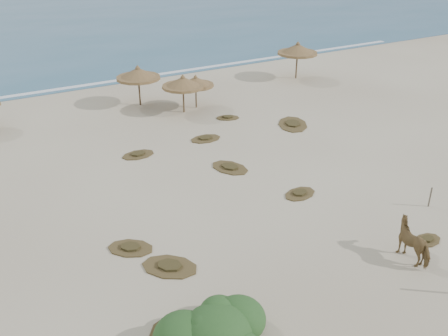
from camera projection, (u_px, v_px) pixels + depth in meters
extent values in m
plane|color=beige|center=(235.00, 252.00, 20.41)|extent=(160.00, 160.00, 0.00)
cube|color=white|center=(71.00, 88.00, 40.63)|extent=(70.00, 0.60, 0.01)
cylinder|color=brown|center=(139.00, 90.00, 36.33)|extent=(0.13, 0.13, 2.23)
cylinder|color=brown|center=(138.00, 78.00, 35.91)|extent=(4.02, 4.02, 0.19)
cone|color=brown|center=(138.00, 73.00, 35.76)|extent=(3.89, 3.89, 0.80)
cone|color=brown|center=(137.00, 67.00, 35.55)|extent=(0.38, 0.38, 0.23)
cylinder|color=brown|center=(184.00, 98.00, 34.97)|extent=(0.12, 0.12, 2.05)
cylinder|color=brown|center=(183.00, 86.00, 34.59)|extent=(3.13, 3.13, 0.18)
cone|color=brown|center=(183.00, 82.00, 34.45)|extent=(3.03, 3.03, 0.73)
cone|color=brown|center=(183.00, 76.00, 34.25)|extent=(0.35, 0.35, 0.22)
cylinder|color=brown|center=(196.00, 95.00, 35.91)|extent=(0.10, 0.10, 1.82)
cylinder|color=brown|center=(196.00, 85.00, 35.58)|extent=(2.87, 2.87, 0.16)
cone|color=brown|center=(196.00, 81.00, 35.45)|extent=(2.78, 2.78, 0.65)
cone|color=brown|center=(195.00, 76.00, 35.28)|extent=(0.31, 0.31, 0.19)
cylinder|color=brown|center=(297.00, 65.00, 42.54)|extent=(0.14, 0.14, 2.37)
cylinder|color=brown|center=(297.00, 53.00, 42.10)|extent=(4.04, 4.04, 0.20)
cone|color=brown|center=(298.00, 49.00, 41.94)|extent=(3.90, 3.90, 0.85)
cone|color=brown|center=(298.00, 43.00, 41.71)|extent=(0.41, 0.41, 0.25)
imported|color=olive|center=(415.00, 242.00, 19.73)|extent=(0.86, 1.87, 1.58)
cylinder|color=#645A4B|center=(430.00, 197.00, 23.49)|extent=(0.08, 0.08, 1.01)
ellipsoid|color=#376129|center=(216.00, 335.00, 15.52)|extent=(2.27, 2.27, 1.71)
ellipsoid|color=#376129|center=(238.00, 319.00, 16.29)|extent=(1.82, 1.82, 1.36)
ellipsoid|color=#376129|center=(219.00, 312.00, 16.72)|extent=(1.36, 1.36, 1.02)
ellipsoid|color=#376129|center=(217.00, 310.00, 15.93)|extent=(1.02, 1.02, 0.77)
ellipsoid|color=#376129|center=(204.00, 325.00, 15.25)|extent=(0.91, 0.91, 0.68)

